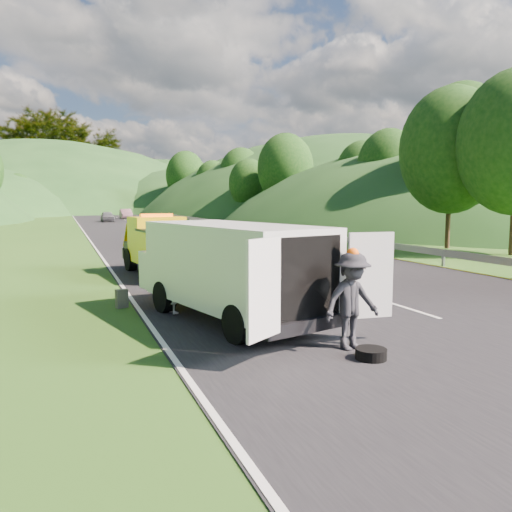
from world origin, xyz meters
name	(u,v)px	position (x,y,z in m)	size (l,w,h in m)	color
ground	(281,305)	(0.00, 0.00, 0.00)	(320.00, 320.00, 0.00)	#38661E
road_surface	(152,228)	(3.00, 40.00, 0.01)	(14.00, 200.00, 0.02)	black
guardrail	(191,222)	(10.30, 52.50, 0.00)	(0.06, 140.00, 1.52)	gray
tree_line_right	(259,219)	(23.00, 60.00, 0.00)	(14.00, 140.00, 14.00)	#2C5418
hills_backdrop	(108,211)	(6.50, 134.70, 0.00)	(201.00, 288.60, 44.00)	#2D5B23
tow_truck	(165,246)	(-1.97, 6.85, 1.18)	(2.80, 5.86, 2.42)	black
white_van	(229,266)	(-1.95, -1.23, 1.36)	(4.44, 7.24, 2.40)	black
woman	(173,314)	(-3.12, -0.02, 0.00)	(0.55, 0.40, 1.50)	white
child	(193,308)	(-2.46, 0.52, 0.00)	(0.52, 0.41, 1.08)	tan
worker	(351,350)	(-0.46, -4.48, 0.00)	(1.26, 0.72, 1.94)	black
suitcase	(122,299)	(-4.29, 1.21, 0.26)	(0.32, 0.18, 0.52)	#625A49
spare_tire	(371,360)	(-0.46, -5.16, 0.00)	(0.59, 0.59, 0.20)	black
passing_suv	(259,262)	(3.04, 9.46, 0.00)	(2.76, 5.98, 1.66)	black
dist_car_a	(108,222)	(0.06, 58.62, 0.00)	(1.70, 4.23, 1.44)	#525358
dist_car_b	(126,219)	(3.73, 68.96, 0.00)	(1.64, 4.71, 1.55)	#6F4A55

